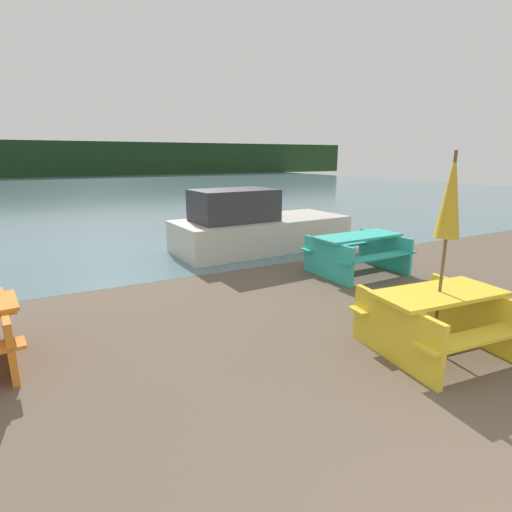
# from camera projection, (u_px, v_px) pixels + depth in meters

# --- Properties ---
(water) EXTENTS (60.00, 50.00, 0.00)m
(water) POSITION_uv_depth(u_px,v_px,m) (74.00, 189.00, 29.00)
(water) COLOR slate
(water) RESTS_ON ground_plane
(far_treeline) EXTENTS (80.00, 1.60, 4.00)m
(far_treeline) POSITION_uv_depth(u_px,v_px,m) (58.00, 159.00, 45.63)
(far_treeline) COLOR #193319
(far_treeline) RESTS_ON water
(picnic_table_yellow) EXTENTS (1.65, 1.52, 0.75)m
(picnic_table_yellow) POSITION_uv_depth(u_px,v_px,m) (437.00, 316.00, 4.69)
(picnic_table_yellow) COLOR yellow
(picnic_table_yellow) RESTS_ON ground_plane
(picnic_table_teal) EXTENTS (1.83, 1.43, 0.77)m
(picnic_table_teal) POSITION_uv_depth(u_px,v_px,m) (357.00, 250.00, 7.90)
(picnic_table_teal) COLOR #33B7A8
(picnic_table_teal) RESTS_ON ground_plane
(umbrella_gold) EXTENTS (0.27, 0.27, 2.33)m
(umbrella_gold) POSITION_uv_depth(u_px,v_px,m) (451.00, 198.00, 4.35)
(umbrella_gold) COLOR brown
(umbrella_gold) RESTS_ON ground_plane
(boat) EXTENTS (4.42, 2.01, 1.51)m
(boat) POSITION_uv_depth(u_px,v_px,m) (255.00, 227.00, 9.89)
(boat) COLOR beige
(boat) RESTS_ON water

